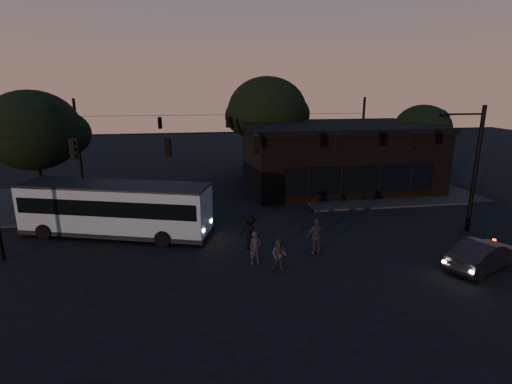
{
  "coord_description": "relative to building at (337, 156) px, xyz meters",
  "views": [
    {
      "loc": [
        -3.32,
        -16.46,
        8.54
      ],
      "look_at": [
        0.0,
        4.0,
        3.0
      ],
      "focal_mm": 28.0,
      "sensor_mm": 36.0,
      "label": 1
    }
  ],
  "objects": [
    {
      "name": "ground",
      "position": [
        -9.0,
        -15.97,
        -2.71
      ],
      "size": [
        120.0,
        120.0,
        0.0
      ],
      "primitive_type": "plane",
      "color": "black",
      "rests_on": "ground"
    },
    {
      "name": "sidewalk_far_right",
      "position": [
        3.0,
        -1.97,
        -2.63
      ],
      "size": [
        14.0,
        10.0,
        0.15
      ],
      "primitive_type": "cube",
      "color": "black",
      "rests_on": "ground"
    },
    {
      "name": "sidewalk_far_left",
      "position": [
        -23.0,
        -1.97,
        -2.63
      ],
      "size": [
        14.0,
        10.0,
        0.15
      ],
      "primitive_type": "cube",
      "color": "black",
      "rests_on": "ground"
    },
    {
      "name": "building",
      "position": [
        0.0,
        0.0,
        0.0
      ],
      "size": [
        15.4,
        10.41,
        5.4
      ],
      "color": "black",
      "rests_on": "ground"
    },
    {
      "name": "tree_behind",
      "position": [
        -5.0,
        6.03,
        3.48
      ],
      "size": [
        7.6,
        7.6,
        9.43
      ],
      "color": "black",
      "rests_on": "ground"
    },
    {
      "name": "tree_right",
      "position": [
        9.0,
        2.03,
        1.93
      ],
      "size": [
        5.2,
        5.2,
        6.86
      ],
      "color": "black",
      "rests_on": "ground"
    },
    {
      "name": "tree_left",
      "position": [
        -23.0,
        -2.97,
        2.86
      ],
      "size": [
        6.4,
        6.4,
        8.3
      ],
      "color": "black",
      "rests_on": "ground"
    },
    {
      "name": "signal_rig_near",
      "position": [
        -9.0,
        -11.97,
        1.74
      ],
      "size": [
        26.24,
        0.3,
        7.5
      ],
      "color": "black",
      "rests_on": "ground"
    },
    {
      "name": "signal_rig_far",
      "position": [
        -9.0,
        4.03,
        1.5
      ],
      "size": [
        26.24,
        0.3,
        7.5
      ],
      "color": "black",
      "rests_on": "ground"
    },
    {
      "name": "bus",
      "position": [
        -16.85,
        -9.32,
        -0.96
      ],
      "size": [
        11.31,
        5.82,
        3.11
      ],
      "rotation": [
        0.0,
        0.0,
        -0.31
      ],
      "color": "gray",
      "rests_on": "ground"
    },
    {
      "name": "car",
      "position": [
        1.29,
        -16.72,
        -2.0
      ],
      "size": [
        4.52,
        3.12,
        1.41
      ],
      "primitive_type": "imported",
      "rotation": [
        0.0,
        0.0,
        1.99
      ],
      "color": "black",
      "rests_on": "ground"
    },
    {
      "name": "pedestrian_a",
      "position": [
        -9.43,
        -14.47,
        -1.87
      ],
      "size": [
        0.69,
        0.53,
        1.68
      ],
      "primitive_type": "imported",
      "rotation": [
        0.0,
        0.0,
        0.23
      ],
      "color": "black",
      "rests_on": "ground"
    },
    {
      "name": "pedestrian_b",
      "position": [
        -8.43,
        -15.32,
        -1.94
      ],
      "size": [
        0.92,
        0.85,
        1.53
      ],
      "primitive_type": "imported",
      "rotation": [
        0.0,
        0.0,
        -0.48
      ],
      "color": "#302C2C",
      "rests_on": "ground"
    },
    {
      "name": "pedestrian_c",
      "position": [
        -6.08,
        -13.77,
        -1.74
      ],
      "size": [
        1.16,
        0.55,
        1.93
      ],
      "primitive_type": "imported",
      "rotation": [
        0.0,
        0.0,
        3.21
      ],
      "color": "#25242C",
      "rests_on": "ground"
    },
    {
      "name": "pedestrian_d",
      "position": [
        -9.42,
        -12.62,
        -1.76
      ],
      "size": [
        1.41,
        1.31,
        1.9
      ],
      "primitive_type": "imported",
      "rotation": [
        0.0,
        0.0,
        2.49
      ],
      "color": "black",
      "rests_on": "ground"
    }
  ]
}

